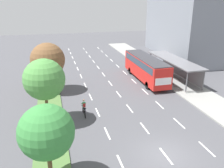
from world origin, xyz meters
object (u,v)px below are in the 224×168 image
at_px(bus, 146,66).
at_px(median_tree_second, 44,80).
at_px(median_tree_third, 48,60).
at_px(cyclist, 84,108).
at_px(bus_shelter, 175,67).
at_px(median_tree_nearest, 46,132).

distance_m(bus, median_tree_second, 16.74).
xyz_separation_m(bus, median_tree_third, (-13.35, -1.20, 2.05)).
height_order(bus, cyclist, bus).
distance_m(cyclist, median_tree_second, 4.99).
xyz_separation_m(cyclist, median_tree_second, (-3.51, -0.53, 3.50)).
bearing_deg(median_tree_third, median_tree_second, -92.40).
distance_m(bus_shelter, cyclist, 16.61).
distance_m(cyclist, median_tree_nearest, 9.77).
height_order(cyclist, median_tree_nearest, median_tree_nearest).
relative_size(median_tree_nearest, median_tree_second, 0.87).
bearing_deg(median_tree_second, cyclist, 8.56).
xyz_separation_m(bus_shelter, median_tree_second, (-17.98, -8.64, 2.43)).
bearing_deg(cyclist, bus_shelter, 29.28).
relative_size(bus_shelter, cyclist, 6.50).
height_order(bus_shelter, median_tree_nearest, median_tree_nearest).
height_order(bus_shelter, median_tree_second, median_tree_second).
height_order(bus_shelter, bus, bus).
relative_size(bus, median_tree_second, 1.86).
bearing_deg(median_tree_third, cyclist, -67.45).
height_order(median_tree_nearest, median_tree_second, median_tree_second).
bearing_deg(median_tree_second, bus, 34.38).
bearing_deg(cyclist, median_tree_nearest, -111.35).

